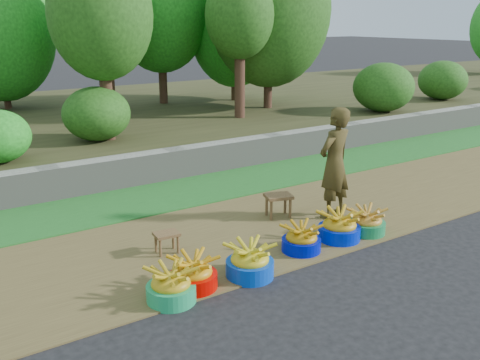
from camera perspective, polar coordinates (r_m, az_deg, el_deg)
ground_plane at (r=6.62m, az=9.49°, el=-8.36°), size 120.00×120.00×0.00m
dirt_shoulder at (r=7.50m, az=3.00°, el=-4.98°), size 80.00×2.50×0.02m
grass_verge at (r=9.08m, az=-4.50°, el=-0.99°), size 80.00×1.50×0.04m
retaining_wall at (r=9.73m, az=-6.98°, el=1.73°), size 80.00×0.35×0.55m
earth_bank at (r=14.19m, az=-15.98°, el=5.89°), size 80.00×10.00×0.50m
vegetation at (r=12.83m, az=-22.33°, el=14.99°), size 37.86×8.10×4.60m
basin_a at (r=5.61m, az=-7.37°, el=-11.16°), size 0.51×0.51×0.38m
basin_b at (r=5.82m, az=-5.00°, el=-9.98°), size 0.52×0.52×0.39m
basin_c at (r=6.05m, az=1.05°, el=-8.73°), size 0.54×0.54×0.41m
basin_d at (r=6.71m, az=6.56°, el=-6.35°), size 0.49×0.49×0.36m
basin_e at (r=7.12m, az=10.56°, el=-4.97°), size 0.55×0.55×0.41m
basin_f at (r=7.40m, az=13.38°, el=-4.43°), size 0.50×0.50×0.37m
stool_left at (r=6.64m, az=-7.84°, el=-6.02°), size 0.32×0.26×0.26m
stool_right at (r=7.75m, az=4.12°, el=-2.06°), size 0.45×0.39×0.33m
vendor_woman at (r=7.72m, az=10.05°, el=1.79°), size 0.65×0.50×1.61m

